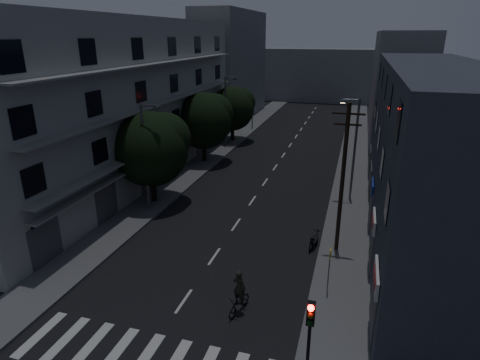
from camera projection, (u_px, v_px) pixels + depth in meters
The scene contains 23 objects.
ground at pixel (276, 166), 40.88m from camera, with size 160.00×160.00×0.00m, color black.
sidewalk_left at pixel (207, 159), 42.85m from camera, with size 3.00×90.00×0.15m, color #565659.
sidewalk_right at pixel (352, 172), 38.85m from camera, with size 3.00×90.00×0.15m, color #565659.
crosswalk at pixel (144, 359), 16.55m from camera, with size 10.90×3.00×0.01m.
lane_markings at pixel (287, 150), 46.50m from camera, with size 0.15×60.50×0.01m.
building_left at pixel (129, 102), 35.37m from camera, with size 7.00×36.00×14.00m.
building_right at pixel (426, 152), 25.88m from camera, with size 6.19×28.00×11.00m.
building_far_left at pixel (232, 66), 62.06m from camera, with size 6.00×20.00×16.00m, color slate.
building_far_right at pixel (398, 86), 50.77m from camera, with size 6.00×20.00×13.00m, color slate.
building_far_end at pixel (323, 75), 79.71m from camera, with size 24.00×8.00×10.00m, color slate.
tree_near at pixel (151, 146), 30.51m from camera, with size 5.77×5.77×7.12m.
tree_mid at pixel (204, 119), 40.72m from camera, with size 5.73×5.73×7.05m.
tree_far at pixel (233, 107), 48.88m from camera, with size 5.33×5.33×6.59m.
traffic_signal_near at pixel (309, 331), 13.67m from camera, with size 0.28×0.37×4.10m.
traffic_signal_far_right at pixel (348, 114), 50.91m from camera, with size 0.28×0.37×4.10m.
traffic_signal_far_left at pixel (252, 107), 55.68m from camera, with size 0.28×0.37×4.10m.
street_lamp_left_near at pixel (146, 153), 28.90m from camera, with size 1.51×0.25×8.00m.
street_lamp_right at pixel (353, 145), 30.87m from camera, with size 1.51×0.25×8.00m.
street_lamp_left_far at pixel (227, 108), 46.45m from camera, with size 1.51×0.25×8.00m.
utility_pole at pixel (343, 177), 23.15m from camera, with size 1.80×0.24×9.00m.
bus_stop_sign at pixel (329, 263), 19.98m from camera, with size 0.06×0.35×2.52m.
motorcycle at pixel (314, 242), 25.05m from camera, with size 0.59×1.67×1.08m.
cyclist at pixel (239, 298), 19.13m from camera, with size 1.06×1.91×2.29m.
Camera 1 is at (7.50, -13.35, 12.63)m, focal length 30.00 mm.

